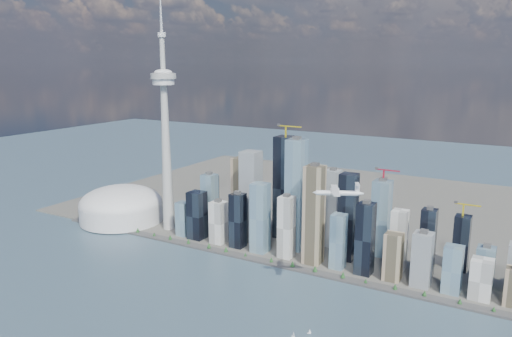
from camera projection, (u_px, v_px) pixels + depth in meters
The scene contains 10 objects.
ground at pixel (192, 320), 761.76m from camera, with size 4000.00×4000.00×0.00m, color #304654.
seawall at pixel (269, 263), 973.41m from camera, with size 1100.00×22.00×4.00m, color #383838.
land at pixel (348, 206), 1355.25m from camera, with size 1400.00×900.00×3.00m, color #4C4C47.
shoreline_trees at pixel (269, 259), 971.98m from camera, with size 960.53×7.20×8.80m.
skyscraper_cluster at pixel (316, 218), 1002.03m from camera, with size 736.00×142.00×252.42m.
needle_tower at pixel (165, 130), 1120.75m from camera, with size 56.00×56.00×550.50m.
dome_stadium at pixel (121, 206), 1221.67m from camera, with size 200.00×200.00×86.00m.
airplane at pixel (338, 192), 762.01m from camera, with size 73.67×66.18×19.00m.
sailboat_west at pixel (293, 335), 713.35m from camera, with size 7.10×3.60×9.90m.
sailboat_east at pixel (309, 332), 722.94m from camera, with size 5.86×3.08×8.20m.
Camera 1 is at (430.72, -555.19, 386.95)m, focal length 35.00 mm.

